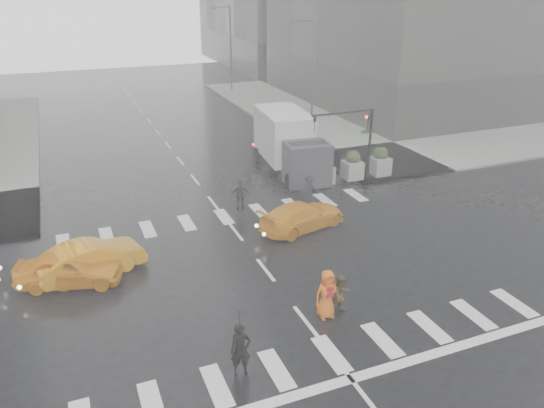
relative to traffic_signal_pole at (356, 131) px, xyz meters
name	(u,v)px	position (x,y,z in m)	size (l,w,h in m)	color
ground	(266,270)	(-9.01, -8.01, -3.22)	(120.00, 120.00, 0.00)	black
sidewalk_ne	(405,127)	(10.49, 9.49, -3.14)	(35.00, 35.00, 0.15)	gray
road_markings	(266,270)	(-9.01, -8.01, -3.21)	(18.00, 48.00, 0.01)	silver
traffic_signal_pole	(356,131)	(0.00, 0.00, 0.00)	(4.45, 0.42, 4.50)	black
street_lamp_near	(311,74)	(1.86, 9.99, 1.73)	(2.15, 0.22, 9.00)	#59595B
street_lamp_far	(229,45)	(1.86, 29.99, 1.73)	(2.15, 0.22, 9.00)	#59595B
planter_west	(323,170)	(-2.01, 0.19, -2.23)	(1.10, 1.10, 1.80)	gray
planter_mid	(352,165)	(-0.01, 0.19, -2.23)	(1.10, 1.10, 1.80)	gray
planter_east	(380,162)	(1.99, 0.19, -2.23)	(1.10, 1.10, 1.80)	gray
pedestrian_black	(240,333)	(-12.11, -13.74, -1.65)	(1.11, 1.12, 2.43)	black
pedestrian_brown	(341,294)	(-7.57, -12.01, -2.41)	(0.78, 0.61, 1.61)	#463319
pedestrian_orange	(327,294)	(-8.17, -12.01, -2.25)	(0.96, 0.65, 1.92)	orange
pedestrian_far_a	(240,195)	(-7.86, -1.43, -2.35)	(1.02, 0.62, 1.74)	black
pedestrian_far_b	(309,189)	(-4.04, -2.01, -2.40)	(1.06, 0.58, 1.63)	black
taxi_front	(69,268)	(-16.83, -6.01, -2.50)	(1.70, 4.22, 1.44)	orange
taxi_mid	(90,258)	(-15.95, -5.49, -2.48)	(1.55, 4.46, 1.47)	orange
taxi_rear	(302,216)	(-5.78, -4.82, -2.54)	(1.89, 4.10, 1.35)	orange
box_truck	(289,142)	(-2.98, 3.08, -1.19)	(2.68, 7.14, 3.79)	silver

